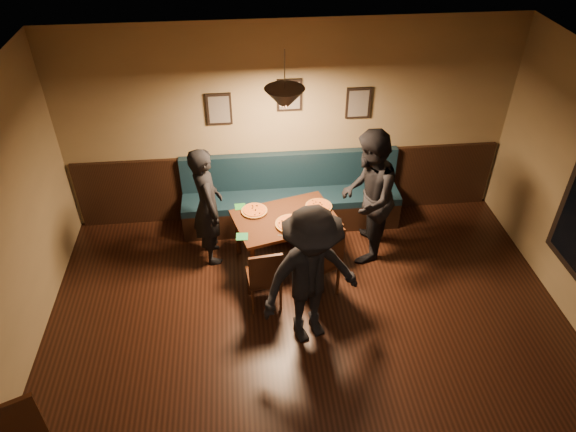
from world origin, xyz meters
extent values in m
plane|color=black|center=(0.00, 0.00, 0.00)|extent=(7.00, 7.00, 0.00)
plane|color=silver|center=(0.00, 0.00, 2.80)|extent=(7.00, 7.00, 0.00)
plane|color=#8C704F|center=(0.00, 3.50, 1.40)|extent=(6.00, 0.00, 6.00)
cube|color=black|center=(0.00, 3.47, 0.50)|extent=(5.88, 0.06, 1.00)
cube|color=black|center=(-0.90, 3.47, 1.70)|extent=(0.32, 0.04, 0.42)
cube|color=black|center=(0.00, 3.47, 1.85)|extent=(0.32, 0.04, 0.42)
cube|color=black|center=(0.90, 3.47, 1.70)|extent=(0.32, 0.04, 0.42)
cone|color=black|center=(-0.16, 2.46, 2.25)|extent=(0.44, 0.44, 0.25)
cube|color=black|center=(-0.16, 2.46, 0.33)|extent=(1.41, 1.09, 0.67)
imported|color=black|center=(-1.11, 2.61, 0.81)|extent=(0.51, 0.66, 1.61)
imported|color=black|center=(0.87, 2.46, 0.90)|extent=(0.94, 1.06, 1.80)
imported|color=black|center=(-0.02, 1.15, 0.86)|extent=(1.26, 0.98, 1.71)
cylinder|color=orange|center=(-0.53, 2.62, 0.69)|extent=(0.37, 0.37, 0.04)
cylinder|color=#C56F25|center=(-0.10, 2.29, 0.69)|extent=(0.42, 0.42, 0.04)
cylinder|color=#C87325|center=(0.29, 2.63, 0.69)|extent=(0.37, 0.37, 0.04)
cylinder|color=black|center=(0.39, 2.12, 0.75)|extent=(0.10, 0.10, 0.17)
cylinder|color=#990A05|center=(0.32, 2.46, 0.72)|extent=(0.03, 0.03, 0.11)
cube|color=#1D6E27|center=(-0.71, 2.75, 0.67)|extent=(0.14, 0.14, 0.01)
cube|color=#1B6836|center=(-0.71, 2.13, 0.67)|extent=(0.15, 0.15, 0.01)
cube|color=silver|center=(-0.13, 2.08, 0.67)|extent=(0.17, 0.09, 0.00)
camera|label=1|loc=(-0.66, -2.78, 4.62)|focal=32.88mm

